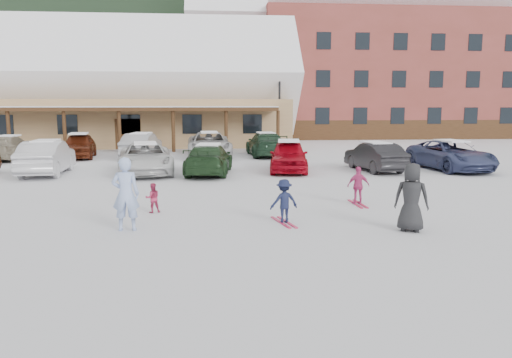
{
  "coord_description": "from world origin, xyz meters",
  "views": [
    {
      "loc": [
        -1.01,
        -13.65,
        3.19
      ],
      "look_at": [
        0.3,
        1.0,
        1.0
      ],
      "focal_mm": 35.0,
      "sensor_mm": 36.0,
      "label": 1
    }
  ],
  "objects": [
    {
      "name": "conifer_3",
      "position": [
        6.0,
        44.0,
        5.12
      ],
      "size": [
        3.96,
        3.96,
        9.18
      ],
      "color": "black",
      "rests_on": "ground"
    },
    {
      "name": "parked_car_2",
      "position": [
        -4.08,
        9.84,
        0.72
      ],
      "size": [
        3.1,
        5.48,
        1.44
      ],
      "primitive_type": "imported",
      "rotation": [
        0.0,
        0.0,
        0.14
      ],
      "color": "silver",
      "rests_on": "ground"
    },
    {
      "name": "ground",
      "position": [
        0.0,
        0.0,
        0.0
      ],
      "size": [
        160.0,
        160.0,
        0.0
      ],
      "primitive_type": "plane",
      "color": "silver",
      "rests_on": "ground"
    },
    {
      "name": "parked_car_1",
      "position": [
        -8.61,
        10.01,
        0.78
      ],
      "size": [
        1.97,
        4.85,
        1.57
      ],
      "primitive_type": "imported",
      "rotation": [
        0.0,
        0.0,
        3.21
      ],
      "color": "silver",
      "rests_on": "ground"
    },
    {
      "name": "child_magenta",
      "position": [
        3.69,
        1.85,
        0.62
      ],
      "size": [
        0.73,
        0.32,
        1.23
      ],
      "primitive_type": "imported",
      "rotation": [
        0.0,
        0.0,
        3.17
      ],
      "color": "#C53979",
      "rests_on": "ground"
    },
    {
      "name": "parked_car_3",
      "position": [
        -1.14,
        9.41,
        0.69
      ],
      "size": [
        2.45,
        4.95,
        1.38
      ],
      "primitive_type": "imported",
      "rotation": [
        0.0,
        0.0,
        3.03
      ],
      "color": "#203C1F",
      "rests_on": "ground"
    },
    {
      "name": "child_navy",
      "position": [
        0.93,
        -0.47,
        0.6
      ],
      "size": [
        0.85,
        0.6,
        1.2
      ],
      "primitive_type": "imported",
      "rotation": [
        0.0,
        0.0,
        3.36
      ],
      "color": "#141A38",
      "rests_on": "ground"
    },
    {
      "name": "alpine_hotel",
      "position": [
        14.27,
        38.0,
        8.63
      ],
      "size": [
        31.48,
        14.01,
        21.48
      ],
      "color": "brown",
      "rests_on": "ground"
    },
    {
      "name": "day_lodge",
      "position": [
        -9.0,
        27.96,
        3.94
      ],
      "size": [
        29.12,
        12.5,
        10.38
      ],
      "color": "tan",
      "rests_on": "ground"
    },
    {
      "name": "parked_car_5",
      "position": [
        6.91,
        9.88,
        0.69
      ],
      "size": [
        2.06,
        4.37,
        1.39
      ],
      "primitive_type": "imported",
      "rotation": [
        0.0,
        0.0,
        3.29
      ],
      "color": "black",
      "rests_on": "ground"
    },
    {
      "name": "parked_car_10",
      "position": [
        -1.15,
        16.93,
        0.78
      ],
      "size": [
        2.79,
        5.69,
        1.55
      ],
      "primitive_type": "imported",
      "rotation": [
        0.0,
        0.0,
        0.04
      ],
      "color": "beige",
      "rests_on": "ground"
    },
    {
      "name": "skis_child_magenta",
      "position": [
        3.69,
        1.85,
        0.01
      ],
      "size": [
        0.24,
        1.4,
        0.03
      ],
      "primitive_type": "cube",
      "rotation": [
        0.0,
        0.0,
        3.17
      ],
      "color": "#C21B47",
      "rests_on": "ground"
    },
    {
      "name": "skis_child_navy",
      "position": [
        0.93,
        -0.47,
        0.01
      ],
      "size": [
        0.5,
        1.41,
        0.03
      ],
      "primitive_type": "cube",
      "rotation": [
        0.0,
        0.0,
        3.36
      ],
      "color": "#C21B47",
      "rests_on": "ground"
    },
    {
      "name": "parked_car_7",
      "position": [
        -12.84,
        16.55,
        0.7
      ],
      "size": [
        1.99,
        4.87,
        1.41
      ],
      "primitive_type": "imported",
      "rotation": [
        0.0,
        0.0,
        3.14
      ],
      "color": "#9E9179",
      "rests_on": "ground"
    },
    {
      "name": "adult_skier",
      "position": [
        -3.2,
        -0.94,
        0.95
      ],
      "size": [
        0.7,
        0.47,
        1.89
      ],
      "primitive_type": "imported",
      "rotation": [
        0.0,
        0.0,
        3.17
      ],
      "color": "#9EB5E9",
      "rests_on": "ground"
    },
    {
      "name": "forested_hillside",
      "position": [
        0.0,
        85.0,
        19.0
      ],
      "size": [
        300.0,
        70.0,
        38.0
      ],
      "primitive_type": "cube",
      "color": "black",
      "rests_on": "ground"
    },
    {
      "name": "conifer_4",
      "position": [
        34.0,
        46.0,
        6.54
      ],
      "size": [
        5.06,
        5.06,
        11.73
      ],
      "color": "black",
      "rests_on": "ground"
    },
    {
      "name": "parked_car_6",
      "position": [
        10.77,
        9.93,
        0.72
      ],
      "size": [
        3.01,
        5.46,
        1.45
      ],
      "primitive_type": "imported",
      "rotation": [
        0.0,
        0.0,
        0.12
      ],
      "color": "navy",
      "rests_on": "ground"
    },
    {
      "name": "parked_car_11",
      "position": [
        2.37,
        17.32,
        0.74
      ],
      "size": [
        2.31,
        5.17,
        1.47
      ],
      "primitive_type": "imported",
      "rotation": [
        0.0,
        0.0,
        3.19
      ],
      "color": "#21402A",
      "rests_on": "ground"
    },
    {
      "name": "parked_car_9",
      "position": [
        -5.24,
        17.0,
        0.75
      ],
      "size": [
        2.07,
        4.7,
        1.5
      ],
      "primitive_type": "imported",
      "rotation": [
        0.0,
        0.0,
        3.03
      ],
      "color": "#9D9DA1",
      "rests_on": "ground"
    },
    {
      "name": "toddler_red",
      "position": [
        -2.78,
        1.17,
        0.45
      ],
      "size": [
        0.5,
        0.44,
        0.89
      ],
      "primitive_type": "imported",
      "rotation": [
        0.0,
        0.0,
        3.4
      ],
      "color": "#B02C50",
      "rests_on": "ground"
    },
    {
      "name": "lamp_post",
      "position": [
        4.1,
        23.84,
        3.3
      ],
      "size": [
        0.5,
        0.25,
        5.8
      ],
      "color": "black",
      "rests_on": "ground"
    },
    {
      "name": "bystander_dark",
      "position": [
        4.01,
        -1.66,
        0.88
      ],
      "size": [
        1.02,
        0.88,
        1.75
      ],
      "primitive_type": "imported",
      "rotation": [
        0.0,
        0.0,
        2.68
      ],
      "color": "black",
      "rests_on": "ground"
    },
    {
      "name": "parked_car_8",
      "position": [
        -8.99,
        17.28,
        0.75
      ],
      "size": [
        2.34,
        4.57,
        1.49
      ],
      "primitive_type": "imported",
      "rotation": [
        0.0,
        0.0,
        0.14
      ],
      "color": "#59200F",
      "rests_on": "ground"
    },
    {
      "name": "parked_car_4",
      "position": [
        2.7,
        10.08,
        0.75
      ],
      "size": [
        2.38,
        4.6,
        1.49
      ],
      "primitive_type": "imported",
      "rotation": [
        0.0,
        0.0,
        -0.15
      ],
      "color": "#AC0717",
      "rests_on": "ground"
    }
  ]
}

